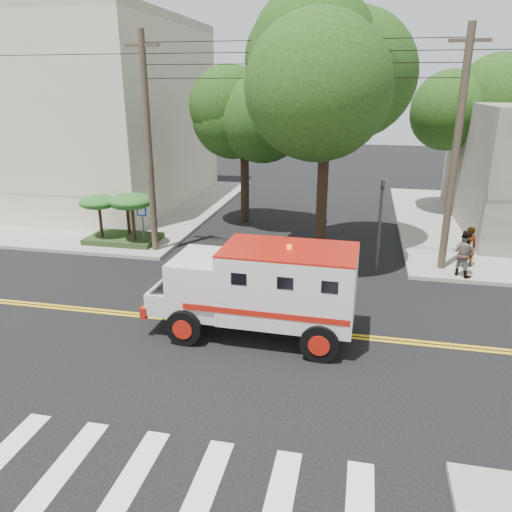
# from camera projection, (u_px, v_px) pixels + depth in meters

# --- Properties ---
(ground) EXTENTS (100.00, 100.00, 0.00)m
(ground) POSITION_uv_depth(u_px,v_px,m) (250.00, 326.00, 15.21)
(ground) COLOR black
(ground) RESTS_ON ground
(sidewalk_nw) EXTENTS (17.00, 17.00, 0.15)m
(sidewalk_nw) POSITION_uv_depth(u_px,v_px,m) (83.00, 204.00, 30.34)
(sidewalk_nw) COLOR gray
(sidewalk_nw) RESTS_ON ground
(building_left) EXTENTS (16.00, 14.00, 10.00)m
(building_left) POSITION_uv_depth(u_px,v_px,m) (57.00, 116.00, 30.46)
(building_left) COLOR beige
(building_left) RESTS_ON sidewalk_nw
(utility_pole_left) EXTENTS (0.28, 0.28, 9.00)m
(utility_pole_left) POSITION_uv_depth(u_px,v_px,m) (149.00, 148.00, 20.39)
(utility_pole_left) COLOR #382D23
(utility_pole_left) RESTS_ON ground
(utility_pole_right) EXTENTS (0.28, 0.28, 9.00)m
(utility_pole_right) POSITION_uv_depth(u_px,v_px,m) (455.00, 156.00, 18.21)
(utility_pole_right) COLOR #382D23
(utility_pole_right) RESTS_ON ground
(tree_main) EXTENTS (6.08, 5.70, 9.85)m
(tree_main) POSITION_uv_depth(u_px,v_px,m) (339.00, 78.00, 18.20)
(tree_main) COLOR black
(tree_main) RESTS_ON ground
(tree_left) EXTENTS (4.48, 4.20, 7.70)m
(tree_left) POSITION_uv_depth(u_px,v_px,m) (250.00, 111.00, 24.75)
(tree_left) COLOR black
(tree_left) RESTS_ON ground
(tree_right) EXTENTS (4.80, 4.50, 8.20)m
(tree_right) POSITION_uv_depth(u_px,v_px,m) (481.00, 102.00, 26.02)
(tree_right) COLOR black
(tree_right) RESTS_ON ground
(traffic_signal) EXTENTS (0.15, 0.18, 3.60)m
(traffic_signal) POSITION_uv_depth(u_px,v_px,m) (380.00, 217.00, 18.90)
(traffic_signal) COLOR #3F3F42
(traffic_signal) RESTS_ON ground
(accessibility_sign) EXTENTS (0.45, 0.10, 2.02)m
(accessibility_sign) POSITION_uv_depth(u_px,v_px,m) (143.00, 221.00, 21.69)
(accessibility_sign) COLOR #3F3F42
(accessibility_sign) RESTS_ON ground
(palm_planter) EXTENTS (3.52, 2.63, 2.36)m
(palm_planter) POSITION_uv_depth(u_px,v_px,m) (121.00, 210.00, 22.27)
(palm_planter) COLOR #1E3314
(palm_planter) RESTS_ON sidewalk_nw
(armored_truck) EXTENTS (6.04, 2.56, 2.72)m
(armored_truck) POSITION_uv_depth(u_px,v_px,m) (262.00, 286.00, 14.21)
(armored_truck) COLOR silver
(armored_truck) RESTS_ON ground
(pedestrian_a) EXTENTS (0.66, 0.50, 1.64)m
(pedestrian_a) POSITION_uv_depth(u_px,v_px,m) (468.00, 247.00, 19.49)
(pedestrian_a) COLOR gray
(pedestrian_a) RESTS_ON sidewalk_ne
(pedestrian_b) EXTENTS (1.08, 1.06, 1.75)m
(pedestrian_b) POSITION_uv_depth(u_px,v_px,m) (464.00, 253.00, 18.57)
(pedestrian_b) COLOR gray
(pedestrian_b) RESTS_ON sidewalk_ne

